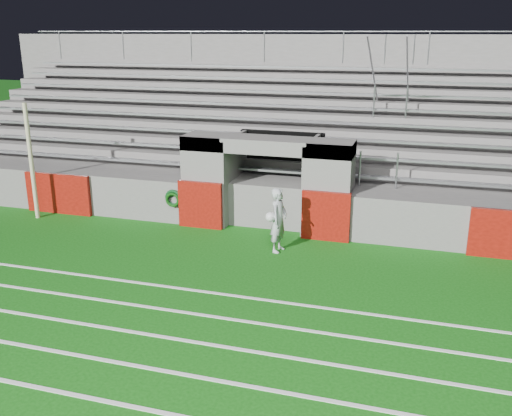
% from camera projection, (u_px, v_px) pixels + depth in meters
% --- Properties ---
extents(ground, '(90.00, 90.00, 0.00)m').
position_uv_depth(ground, '(225.00, 275.00, 13.21)').
color(ground, '#0F530D').
rests_on(ground, ground).
extents(field_post, '(0.13, 0.13, 3.45)m').
position_uv_depth(field_post, '(31.00, 162.00, 16.74)').
color(field_post, '#C3BC91').
rests_on(field_post, ground).
extents(field_markings, '(28.00, 8.09, 0.01)m').
position_uv_depth(field_markings, '(114.00, 403.00, 8.63)').
color(field_markings, white).
rests_on(field_markings, ground).
extents(stadium_structure, '(26.00, 8.48, 5.42)m').
position_uv_depth(stadium_structure, '(301.00, 147.00, 20.05)').
color(stadium_structure, '#5A5856').
rests_on(stadium_structure, ground).
extents(goalkeeper_with_ball, '(0.53, 0.66, 1.67)m').
position_uv_depth(goalkeeper_with_ball, '(278.00, 220.00, 14.39)').
color(goalkeeper_with_ball, '#A3A9AC').
rests_on(goalkeeper_with_ball, ground).
extents(hose_coil, '(0.51, 0.14, 0.51)m').
position_uv_depth(hose_coil, '(173.00, 199.00, 16.38)').
color(hose_coil, '#0B3916').
rests_on(hose_coil, ground).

